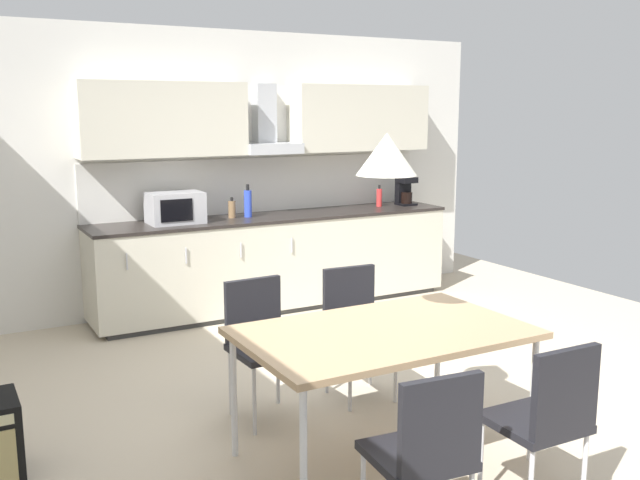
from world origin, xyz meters
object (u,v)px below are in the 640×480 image
object	(u,v)px
bottle_blue	(248,203)
chair_near_right	(548,412)
dining_table	(384,337)
bottle_red	(379,197)
chair_far_left	(260,334)
chair_far_right	(355,318)
bottle_brown	(232,209)
pendant_lamp	(387,154)
microwave	(175,208)
chair_near_left	(427,446)
coffee_maker	(405,191)

from	to	relation	value
bottle_blue	chair_near_right	distance (m)	4.03
dining_table	chair_near_right	world-z (taller)	chair_near_right
bottle_red	chair_far_left	bearing A→B (deg)	-136.32
chair_far_left	chair_far_right	size ratio (longest dim) A/B	1.00
bottle_brown	chair_far_right	size ratio (longest dim) A/B	0.22
chair_far_right	pendant_lamp	distance (m)	1.49
microwave	bottle_brown	bearing A→B (deg)	5.17
chair_near_left	dining_table	bearing A→B (deg)	67.58
bottle_blue	chair_far_left	bearing A→B (deg)	-111.54
chair_near_right	pendant_lamp	distance (m)	1.49
chair_near_right	bottle_red	bearing A→B (deg)	66.92
bottle_red	bottle_brown	distance (m)	1.67
microwave	coffee_maker	distance (m)	2.54
bottle_red	pendant_lamp	xyz separation A→B (m)	(-2.06, -3.16, 0.69)
bottle_brown	pendant_lamp	world-z (taller)	pendant_lamp
coffee_maker	chair_near_right	bearing A→B (deg)	-116.86
coffee_maker	bottle_red	bearing A→B (deg)	174.37
dining_table	chair_far_left	size ratio (longest dim) A/B	1.77
dining_table	bottle_red	bearing A→B (deg)	56.92
bottle_red	bottle_brown	bearing A→B (deg)	-179.81
chair_far_right	chair_near_right	size ratio (longest dim) A/B	1.00
coffee_maker	chair_near_left	bearing A→B (deg)	-124.29
coffee_maker	chair_near_left	size ratio (longest dim) A/B	0.34
bottle_brown	chair_near_right	size ratio (longest dim) A/B	0.22
coffee_maker	chair_near_right	size ratio (longest dim) A/B	0.34
bottle_red	chair_near_right	xyz separation A→B (m)	(-1.71, -4.02, -0.48)
bottle_brown	chair_near_right	distance (m)	4.04
dining_table	chair_near_left	world-z (taller)	chair_near_left
dining_table	microwave	bearing A→B (deg)	93.21
chair_near_right	pendant_lamp	bearing A→B (deg)	111.88
coffee_maker	chair_near_left	xyz separation A→B (m)	(-2.72, -3.99, -0.53)
bottle_red	chair_near_right	world-z (taller)	bottle_red
coffee_maker	chair_far_right	size ratio (longest dim) A/B	0.34
bottle_red	chair_far_left	world-z (taller)	bottle_red
coffee_maker	pendant_lamp	size ratio (longest dim) A/B	0.94
coffee_maker	bottle_brown	size ratio (longest dim) A/B	1.54
bottle_red	chair_far_left	xyz separation A→B (m)	(-2.41, -2.30, -0.48)
bottle_blue	chair_near_right	xyz separation A→B (m)	(-0.20, -3.99, -0.51)
chair_near_left	chair_near_right	bearing A→B (deg)	-0.03
coffee_maker	bottle_blue	size ratio (longest dim) A/B	0.97
microwave	dining_table	xyz separation A→B (m)	(0.17, -3.10, -0.35)
chair_near_left	bottle_red	bearing A→B (deg)	59.03
dining_table	chair_far_right	distance (m)	0.95
chair_far_left	chair_far_right	distance (m)	0.70
bottle_blue	chair_far_right	bearing A→B (deg)	-94.91
bottle_brown	pendant_lamp	xyz separation A→B (m)	(-0.39, -3.16, 0.70)
chair_far_left	pendant_lamp	xyz separation A→B (m)	(0.35, -0.86, 1.16)
coffee_maker	bottle_blue	xyz separation A→B (m)	(-1.82, 0.00, -0.02)
chair_far_right	coffee_maker	bearing A→B (deg)	48.42
bottle_red	chair_near_left	size ratio (longest dim) A/B	0.26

